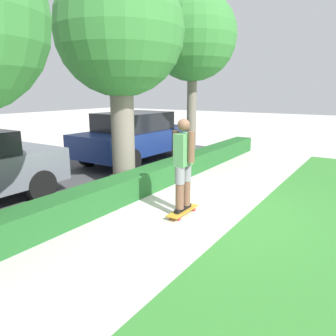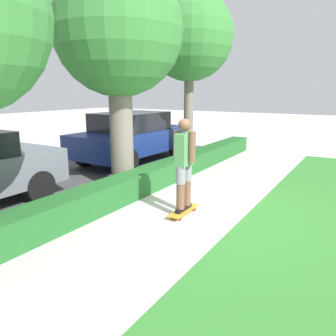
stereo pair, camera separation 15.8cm
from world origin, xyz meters
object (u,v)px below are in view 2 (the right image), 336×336
skater_person (184,163)px  tree_far (190,38)px  skateboard (184,211)px  tree_mid (118,34)px  parked_car_middle (133,136)px

skater_person → tree_far: tree_far is taller
skateboard → tree_mid: (0.76, 2.11, 3.49)m
skateboard → tree_far: 5.88m
tree_far → parked_car_middle: size_ratio=1.16×
parked_car_middle → tree_far: bearing=-70.7°
parked_car_middle → tree_mid: bearing=-145.6°
tree_mid → tree_far: size_ratio=0.97×
skateboard → tree_mid: size_ratio=0.17×
skateboard → parked_car_middle: (3.40, 3.83, 0.79)m
skateboard → parked_car_middle: 5.18m
tree_mid → tree_far: (3.22, -0.08, 0.33)m
skateboard → skater_person: size_ratio=0.49×
skater_person → parked_car_middle: size_ratio=0.39×
skater_person → parked_car_middle: (3.40, 3.83, -0.17)m
skater_person → skateboard: bearing=0.0°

